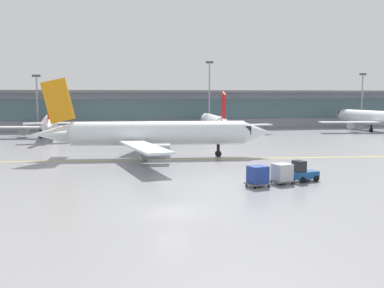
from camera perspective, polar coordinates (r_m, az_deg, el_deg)
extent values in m
plane|color=gray|center=(32.83, -2.52, -8.71)|extent=(400.00, 400.00, 0.00)
cube|color=yellow|center=(58.75, -4.02, -2.01)|extent=(109.53, 10.88, 0.01)
cube|color=#8C939E|center=(114.00, -8.75, 4.25)|extent=(177.30, 8.00, 9.00)
cube|color=slate|center=(109.91, -8.66, 4.41)|extent=(170.21, 0.16, 5.04)
cube|color=slate|center=(112.43, -8.76, 6.67)|extent=(184.39, 11.00, 0.60)
cylinder|color=white|center=(95.02, -17.67, 2.72)|extent=(4.76, 21.23, 2.92)
cone|color=white|center=(107.27, -17.51, 3.10)|extent=(3.08, 3.74, 2.78)
cube|color=black|center=(104.92, -17.54, 3.24)|extent=(2.50, 2.82, 1.02)
cone|color=white|center=(82.18, -17.90, 2.19)|extent=(2.89, 4.88, 2.49)
cube|color=white|center=(93.85, -22.25, 2.01)|extent=(12.34, 5.00, 0.24)
cylinder|color=#999EA3|center=(94.97, -20.71, 1.63)|extent=(2.07, 3.24, 1.81)
cube|color=white|center=(93.44, -13.09, 2.30)|extent=(12.22, 6.90, 0.24)
cylinder|color=#999EA3|center=(94.69, -14.57, 1.82)|extent=(2.07, 3.24, 1.81)
cube|color=red|center=(82.95, -17.97, 4.96)|extent=(0.65, 3.95, 5.51)
cube|color=white|center=(83.52, -19.36, 2.50)|extent=(4.46, 2.43, 0.21)
cube|color=white|center=(83.39, -16.40, 2.60)|extent=(4.46, 2.43, 0.21)
cylinder|color=black|center=(102.51, -17.53, 1.71)|extent=(0.38, 0.38, 1.55)
cylinder|color=black|center=(102.54, -17.52, 1.50)|extent=(0.54, 0.81, 0.77)
cylinder|color=black|center=(93.53, -18.86, 1.25)|extent=(0.38, 0.38, 1.55)
cylinder|color=black|center=(93.57, -18.85, 1.01)|extent=(0.54, 0.81, 0.77)
cylinder|color=black|center=(93.42, -16.44, 1.33)|extent=(0.38, 0.38, 1.55)
cylinder|color=black|center=(93.46, -16.43, 1.09)|extent=(0.54, 0.81, 0.77)
cylinder|color=white|center=(95.70, 2.76, 2.92)|extent=(4.16, 19.89, 2.74)
cone|color=white|center=(107.06, 1.72, 3.29)|extent=(2.84, 3.47, 2.61)
cube|color=black|center=(104.87, 1.90, 3.41)|extent=(2.31, 2.62, 0.96)
cone|color=white|center=(83.86, 4.15, 2.43)|extent=(2.64, 4.54, 2.33)
cube|color=white|center=(93.22, -1.34, 2.37)|extent=(11.49, 6.32, 0.23)
cylinder|color=#999EA3|center=(94.72, -0.05, 1.97)|extent=(1.90, 3.02, 1.69)
cube|color=white|center=(95.62, 7.07, 2.43)|extent=(11.58, 4.86, 0.23)
cylinder|color=#999EA3|center=(96.33, 5.59, 2.02)|extent=(1.90, 3.02, 1.69)
cube|color=red|center=(84.55, 4.05, 4.98)|extent=(0.56, 3.71, 5.16)
cube|color=white|center=(84.65, 2.65, 2.76)|extent=(4.16, 2.22, 0.19)
cube|color=white|center=(85.41, 5.32, 2.77)|extent=(4.16, 2.22, 0.19)
cylinder|color=black|center=(102.65, 2.10, 1.98)|extent=(0.35, 0.35, 1.45)
cylinder|color=black|center=(102.68, 2.10, 1.78)|extent=(0.49, 0.76, 0.73)
cylinder|color=black|center=(93.97, 1.80, 1.58)|extent=(0.35, 0.35, 1.45)
cylinder|color=black|center=(94.00, 1.80, 1.36)|extent=(0.49, 0.76, 0.73)
cylinder|color=black|center=(94.60, 4.02, 1.60)|extent=(0.35, 0.35, 1.45)
cylinder|color=black|center=(94.63, 4.02, 1.38)|extent=(0.49, 0.76, 0.73)
cylinder|color=white|center=(112.06, 22.29, 3.18)|extent=(5.36, 22.96, 3.16)
cone|color=white|center=(122.66, 18.39, 3.56)|extent=(3.36, 4.07, 3.00)
cube|color=black|center=(120.59, 19.09, 3.68)|extent=(2.73, 3.07, 1.11)
cube|color=white|center=(105.71, 19.48, 2.65)|extent=(13.34, 5.29, 0.26)
cylinder|color=#999EA3|center=(108.43, 20.14, 2.25)|extent=(2.27, 3.52, 1.95)
cylinder|color=black|center=(118.49, 19.82, 2.25)|extent=(0.41, 0.41, 1.67)
cylinder|color=black|center=(118.52, 19.81, 2.05)|extent=(0.59, 0.88, 0.84)
cylinder|color=black|center=(109.42, 21.97, 1.86)|extent=(0.41, 0.41, 1.67)
cylinder|color=black|center=(109.45, 21.96, 1.64)|extent=(0.59, 0.88, 0.84)
cylinder|color=white|center=(60.34, -4.28, 1.39)|extent=(23.49, 5.45, 3.23)
cone|color=white|center=(62.15, 8.35, 1.48)|extent=(4.16, 3.43, 3.07)
cube|color=black|center=(61.54, 6.02, 1.85)|extent=(3.14, 2.79, 1.13)
cone|color=white|center=(61.68, -17.62, 1.22)|extent=(5.41, 3.23, 2.75)
cube|color=white|center=(68.65, -6.02, 1.23)|extent=(7.72, 13.51, 0.27)
cylinder|color=#999EA3|center=(66.09, -4.79, 0.26)|extent=(3.60, 2.32, 2.00)
cube|color=white|center=(52.18, -6.14, -0.39)|extent=(5.43, 13.65, 0.27)
cylinder|color=#999EA3|center=(54.94, -4.62, -0.98)|extent=(3.60, 2.32, 2.00)
cube|color=orange|center=(61.26, -16.80, 5.31)|extent=(4.37, 0.76, 6.09)
cube|color=white|center=(63.69, -15.94, 1.86)|extent=(2.73, 4.95, 0.23)
cube|color=white|center=(59.03, -16.76, 1.50)|extent=(2.73, 4.95, 0.23)
cylinder|color=black|center=(61.33, 3.38, -0.85)|extent=(0.42, 0.42, 1.71)
cylinder|color=black|center=(61.38, 3.38, -1.24)|extent=(0.90, 0.60, 0.86)
cylinder|color=black|center=(62.76, -6.04, -0.71)|extent=(0.42, 0.42, 1.71)
cylinder|color=black|center=(62.81, -6.04, -1.10)|extent=(0.90, 0.60, 0.86)
cylinder|color=black|center=(58.42, -6.07, -1.23)|extent=(0.42, 0.42, 1.71)
cylinder|color=black|center=(58.47, -6.07, -1.65)|extent=(0.90, 0.60, 0.86)
cube|color=#194C8C|center=(45.43, 14.26, -3.83)|extent=(2.88, 2.06, 0.70)
cube|color=#1E2328|center=(44.79, 13.57, -2.79)|extent=(1.21, 1.44, 1.10)
cylinder|color=black|center=(46.56, 14.47, -4.03)|extent=(0.64, 0.38, 0.60)
cylinder|color=black|center=(45.54, 15.63, -4.30)|extent=(0.64, 0.38, 0.60)
cylinder|color=black|center=(45.46, 12.85, -4.24)|extent=(0.64, 0.38, 0.60)
cylinder|color=black|center=(44.42, 14.01, -4.51)|extent=(0.64, 0.38, 0.60)
cube|color=#595B60|center=(43.70, 11.44, -4.65)|extent=(2.46, 2.11, 0.12)
cube|color=#B2B7C1|center=(43.55, 11.47, -3.54)|extent=(1.95, 1.88, 1.60)
cylinder|color=black|center=(44.73, 11.64, -4.63)|extent=(0.24, 0.16, 0.22)
cylinder|color=black|center=(43.67, 12.78, -4.92)|extent=(0.24, 0.16, 0.22)
cylinder|color=black|center=(43.82, 10.10, -4.82)|extent=(0.24, 0.16, 0.22)
cylinder|color=black|center=(42.74, 11.23, -5.13)|extent=(0.24, 0.16, 0.22)
cube|color=#595B60|center=(42.03, 8.41, -5.03)|extent=(2.46, 2.11, 0.12)
cube|color=navy|center=(41.87, 8.43, -3.88)|extent=(1.95, 1.88, 1.60)
cylinder|color=black|center=(43.05, 8.68, -5.00)|extent=(0.24, 0.16, 0.22)
cylinder|color=black|center=(41.94, 9.80, -5.32)|extent=(0.24, 0.16, 0.22)
cylinder|color=black|center=(42.20, 7.02, -5.20)|extent=(0.24, 0.16, 0.22)
cylinder|color=black|center=(41.08, 8.11, -5.54)|extent=(0.24, 0.16, 0.22)
cylinder|color=gray|center=(106.76, -19.20, 4.77)|extent=(0.36, 0.36, 12.49)
cube|color=#3F3F42|center=(106.82, -19.33, 8.25)|extent=(1.80, 0.30, 0.50)
cylinder|color=gray|center=(107.29, 2.24, 6.04)|extent=(0.36, 0.36, 15.93)
cube|color=#3F3F42|center=(107.56, 2.26, 10.42)|extent=(1.80, 0.30, 0.50)
cylinder|color=gray|center=(123.19, 20.93, 5.10)|extent=(0.36, 0.36, 13.49)
cube|color=#3F3F42|center=(123.29, 21.06, 8.35)|extent=(1.80, 0.30, 0.50)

